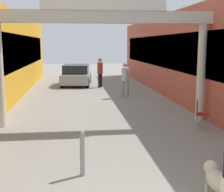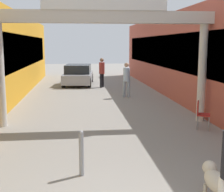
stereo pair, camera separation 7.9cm
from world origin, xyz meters
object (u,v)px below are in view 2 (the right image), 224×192
object	(u,v)px
pedestrian_carrying_crate	(127,77)
parked_car_silver	(78,75)
pedestrian_elderly_walking	(102,70)
bollard_post_metal	(81,153)
cafe_chair_red_nearer	(201,112)
dog_on_leash	(215,180)

from	to	relation	value
pedestrian_carrying_crate	parked_car_silver	world-z (taller)	pedestrian_carrying_crate
pedestrian_elderly_walking	parked_car_silver	distance (m)	2.13
bollard_post_metal	parked_car_silver	bearing A→B (deg)	89.95
pedestrian_elderly_walking	bollard_post_metal	size ratio (longest dim) A/B	1.91
bollard_post_metal	cafe_chair_red_nearer	xyz separation A→B (m)	(3.78, 3.12, 0.06)
bollard_post_metal	parked_car_silver	size ratio (longest dim) A/B	0.23
pedestrian_elderly_walking	parked_car_silver	bearing A→B (deg)	133.34
dog_on_leash	cafe_chair_red_nearer	xyz separation A→B (m)	(1.56, 4.45, 0.15)
pedestrian_elderly_walking	cafe_chair_red_nearer	size ratio (longest dim) A/B	2.04
pedestrian_carrying_crate	cafe_chair_red_nearer	size ratio (longest dim) A/B	1.96
pedestrian_carrying_crate	cafe_chair_red_nearer	xyz separation A→B (m)	(1.39, -6.18, -0.46)
dog_on_leash	parked_car_silver	distance (m)	16.05
pedestrian_elderly_walking	parked_car_silver	world-z (taller)	pedestrian_elderly_walking
pedestrian_carrying_crate	cafe_chair_red_nearer	distance (m)	6.35
dog_on_leash	cafe_chair_red_nearer	distance (m)	4.71
bollard_post_metal	cafe_chair_red_nearer	world-z (taller)	bollard_post_metal
bollard_post_metal	dog_on_leash	bearing A→B (deg)	-30.79
pedestrian_elderly_walking	cafe_chair_red_nearer	world-z (taller)	pedestrian_elderly_walking
bollard_post_metal	cafe_chair_red_nearer	bearing A→B (deg)	39.53
cafe_chair_red_nearer	parked_car_silver	bearing A→B (deg)	108.23
pedestrian_carrying_crate	dog_on_leash	size ratio (longest dim) A/B	2.03
dog_on_leash	bollard_post_metal	size ratio (longest dim) A/B	0.91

